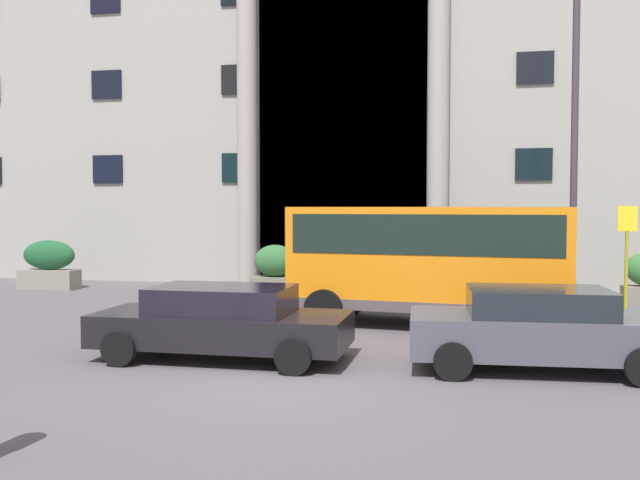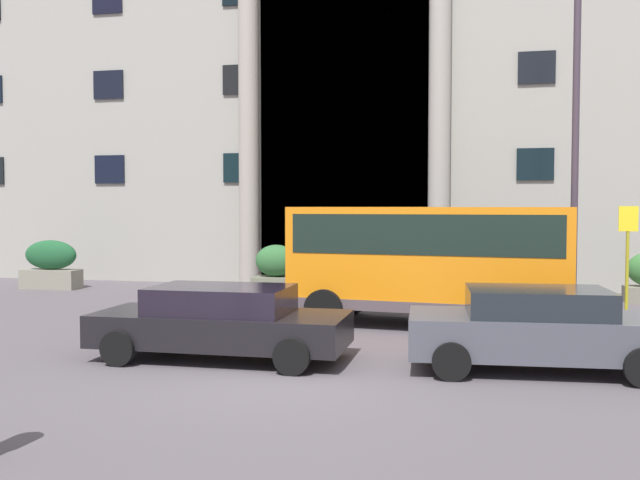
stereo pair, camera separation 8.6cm
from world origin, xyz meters
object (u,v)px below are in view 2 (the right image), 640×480
(orange_minibus, at_px, (430,255))
(lamppost_plaza_centre, at_px, (576,120))
(bus_stop_sign, at_px, (628,251))
(hedge_planter_far_east, at_px, (276,270))
(motorcycle_near_kerb, at_px, (584,326))
(hedge_planter_entrance_right, at_px, (51,265))
(hedge_planter_entrance_left, at_px, (517,277))
(hedge_planter_west, at_px, (395,275))
(parked_hatchback_near, at_px, (537,328))
(parked_coupe_end, at_px, (221,321))

(orange_minibus, relative_size, lamppost_plaza_centre, 0.75)
(orange_minibus, xyz_separation_m, bus_stop_sign, (4.56, 1.53, 0.07))
(hedge_planter_far_east, height_order, motorcycle_near_kerb, hedge_planter_far_east)
(hedge_planter_entrance_right, bearing_deg, hedge_planter_far_east, 3.31)
(hedge_planter_entrance_left, bearing_deg, orange_minibus, -114.12)
(hedge_planter_west, distance_m, hedge_planter_entrance_left, 3.62)
(orange_minibus, distance_m, hedge_planter_west, 5.57)
(hedge_planter_entrance_right, bearing_deg, orange_minibus, -19.99)
(orange_minibus, relative_size, motorcycle_near_kerb, 3.35)
(hedge_planter_west, bearing_deg, parked_hatchback_near, -70.13)
(orange_minibus, height_order, bus_stop_sign, bus_stop_sign)
(parked_hatchback_near, xyz_separation_m, lamppost_plaza_centre, (1.44, 6.66, 4.23))
(hedge_planter_entrance_right, height_order, lamppost_plaza_centre, lamppost_plaza_centre)
(orange_minibus, bearing_deg, motorcycle_near_kerb, -27.93)
(motorcycle_near_kerb, bearing_deg, hedge_planter_far_east, 138.28)
(hedge_planter_entrance_left, bearing_deg, lamppost_plaza_centre, -62.70)
(bus_stop_sign, relative_size, motorcycle_near_kerb, 1.43)
(parked_coupe_end, bearing_deg, hedge_planter_entrance_left, 58.42)
(hedge_planter_entrance_right, relative_size, hedge_planter_entrance_left, 1.25)
(orange_minibus, relative_size, hedge_planter_west, 4.45)
(hedge_planter_entrance_right, relative_size, motorcycle_near_kerb, 1.01)
(parked_coupe_end, height_order, parked_hatchback_near, parked_hatchback_near)
(lamppost_plaza_centre, bearing_deg, parked_hatchback_near, -102.19)
(hedge_planter_west, bearing_deg, motorcycle_near_kerb, -58.88)
(bus_stop_sign, height_order, lamppost_plaza_centre, lamppost_plaza_centre)
(hedge_planter_far_east, height_order, parked_coupe_end, hedge_planter_far_east)
(motorcycle_near_kerb, bearing_deg, hedge_planter_entrance_right, 156.54)
(hedge_planter_far_east, bearing_deg, hedge_planter_west, 2.47)
(bus_stop_sign, relative_size, hedge_planter_west, 1.90)
(bus_stop_sign, height_order, hedge_planter_entrance_left, bus_stop_sign)
(hedge_planter_far_east, bearing_deg, parked_hatchback_near, -52.21)
(bus_stop_sign, bearing_deg, hedge_planter_entrance_left, 124.49)
(lamppost_plaza_centre, bearing_deg, hedge_planter_west, 150.13)
(hedge_planter_west, relative_size, parked_coupe_end, 0.32)
(orange_minibus, bearing_deg, hedge_planter_entrance_left, 72.00)
(hedge_planter_west, bearing_deg, bus_stop_sign, -32.41)
(hedge_planter_far_east, relative_size, hedge_planter_west, 1.06)
(orange_minibus, height_order, lamppost_plaza_centre, lamppost_plaza_centre)
(hedge_planter_far_east, xyz_separation_m, lamppost_plaza_centre, (8.64, -2.62, 4.20))
(parked_coupe_end, bearing_deg, hedge_planter_far_east, 99.76)
(hedge_planter_west, height_order, lamppost_plaza_centre, lamppost_plaza_centre)
(bus_stop_sign, bearing_deg, parked_hatchback_near, -114.06)
(parked_coupe_end, height_order, lamppost_plaza_centre, lamppost_plaza_centre)
(parked_hatchback_near, height_order, lamppost_plaza_centre, lamppost_plaza_centre)
(hedge_planter_entrance_right, bearing_deg, lamppost_plaza_centre, -7.57)
(hedge_planter_entrance_left, relative_size, parked_hatchback_near, 0.36)
(orange_minibus, xyz_separation_m, motorcycle_near_kerb, (3.08, -2.08, -1.19))
(hedge_planter_far_east, bearing_deg, orange_minibus, -44.87)
(bus_stop_sign, bearing_deg, lamppost_plaza_centre, 137.90)
(parked_coupe_end, bearing_deg, motorcycle_near_kerb, 19.34)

